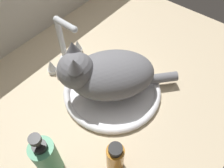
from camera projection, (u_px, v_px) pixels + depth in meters
countertop at (104, 97)px, 77.44cm from camera, size 122.78×81.45×3.00cm
backsplash_wall at (11, 9)px, 80.15cm from camera, size 122.78×2.40×36.20cm
sink_basin at (112, 90)px, 76.32cm from camera, size 32.50×32.50×2.15cm
faucet at (64, 47)px, 78.86cm from camera, size 16.52×10.74×20.03cm
cat at (104, 74)px, 69.31cm from camera, size 33.00×31.06×18.59cm
soap_pump_bottle at (47, 158)px, 55.74cm from camera, size 6.01×6.01×19.03cm
amber_bottle at (115, 158)px, 57.48cm from camera, size 4.55×4.55×12.18cm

